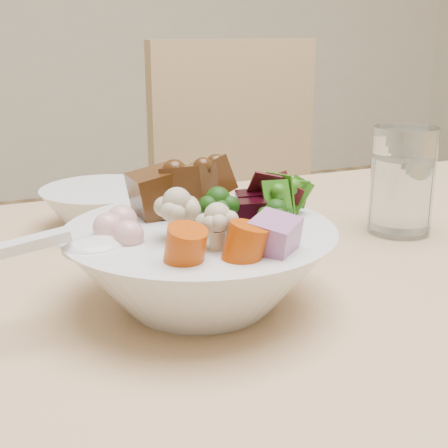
{
  "coord_description": "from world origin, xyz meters",
  "views": [
    {
      "loc": [
        -0.57,
        -0.5,
        0.9
      ],
      "look_at": [
        -0.37,
        -0.02,
        0.74
      ],
      "focal_mm": 50.0,
      "sensor_mm": 36.0,
      "label": 1
    }
  ],
  "objects_px": {
    "dining_table": "(424,323)",
    "water_glass": "(402,185)",
    "chair_far": "(262,228)",
    "food_bowl": "(201,260)",
    "side_bowl": "(103,208)"
  },
  "relations": [
    {
      "from": "dining_table",
      "to": "water_glass",
      "type": "bearing_deg",
      "value": 70.8
    },
    {
      "from": "chair_far",
      "to": "food_bowl",
      "type": "xyz_separation_m",
      "value": [
        -0.39,
        -0.67,
        0.22
      ]
    },
    {
      "from": "water_glass",
      "to": "side_bowl",
      "type": "xyz_separation_m",
      "value": [
        -0.32,
        0.15,
        -0.03
      ]
    },
    {
      "from": "dining_table",
      "to": "chair_far",
      "type": "height_order",
      "value": "chair_far"
    },
    {
      "from": "dining_table",
      "to": "water_glass",
      "type": "xyz_separation_m",
      "value": [
        0.03,
        0.1,
        0.13
      ]
    },
    {
      "from": "food_bowl",
      "to": "side_bowl",
      "type": "distance_m",
      "value": 0.25
    },
    {
      "from": "food_bowl",
      "to": "side_bowl",
      "type": "height_order",
      "value": "food_bowl"
    },
    {
      "from": "food_bowl",
      "to": "water_glass",
      "type": "xyz_separation_m",
      "value": [
        0.29,
        0.09,
        0.02
      ]
    },
    {
      "from": "dining_table",
      "to": "chair_far",
      "type": "bearing_deg",
      "value": 78.13
    },
    {
      "from": "chair_far",
      "to": "side_bowl",
      "type": "relative_size",
      "value": 6.0
    },
    {
      "from": "chair_far",
      "to": "dining_table",
      "type": "bearing_deg",
      "value": -109.32
    },
    {
      "from": "dining_table",
      "to": "water_glass",
      "type": "height_order",
      "value": "water_glass"
    },
    {
      "from": "side_bowl",
      "to": "food_bowl",
      "type": "bearing_deg",
      "value": -83.18
    },
    {
      "from": "chair_far",
      "to": "water_glass",
      "type": "xyz_separation_m",
      "value": [
        -0.11,
        -0.57,
        0.23
      ]
    },
    {
      "from": "food_bowl",
      "to": "side_bowl",
      "type": "relative_size",
      "value": 1.58
    }
  ]
}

